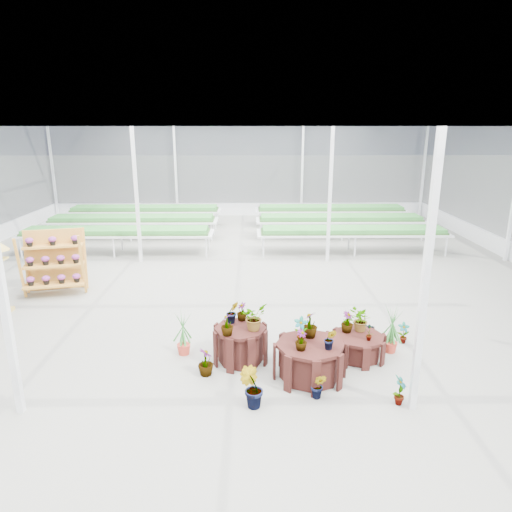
{
  "coord_description": "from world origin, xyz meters",
  "views": [
    {
      "loc": [
        0.51,
        -10.1,
        4.2
      ],
      "look_at": [
        0.64,
        0.07,
        1.3
      ],
      "focal_mm": 32.0,
      "sensor_mm": 36.0,
      "label": 1
    }
  ],
  "objects_px": {
    "plinth_low": "(358,346)",
    "shelf_rack": "(54,263)",
    "plinth_mid": "(310,360)",
    "plinth_tall": "(241,344)",
    "bird_table": "(0,276)"
  },
  "relations": [
    {
      "from": "plinth_tall",
      "to": "plinth_low",
      "type": "distance_m",
      "value": 2.2
    },
    {
      "from": "plinth_tall",
      "to": "plinth_low",
      "type": "bearing_deg",
      "value": 2.6
    },
    {
      "from": "plinth_low",
      "to": "shelf_rack",
      "type": "distance_m",
      "value": 7.92
    },
    {
      "from": "plinth_mid",
      "to": "plinth_low",
      "type": "relative_size",
      "value": 1.22
    },
    {
      "from": "plinth_low",
      "to": "shelf_rack",
      "type": "xyz_separation_m",
      "value": [
        -7.06,
        3.54,
        0.59
      ]
    },
    {
      "from": "plinth_tall",
      "to": "plinth_mid",
      "type": "xyz_separation_m",
      "value": [
        1.2,
        -0.6,
        -0.01
      ]
    },
    {
      "from": "plinth_low",
      "to": "shelf_rack",
      "type": "height_order",
      "value": "shelf_rack"
    },
    {
      "from": "plinth_mid",
      "to": "shelf_rack",
      "type": "xyz_separation_m",
      "value": [
        -6.06,
        4.24,
        0.5
      ]
    },
    {
      "from": "plinth_low",
      "to": "bird_table",
      "type": "xyz_separation_m",
      "value": [
        -7.78,
        2.29,
        0.66
      ]
    },
    {
      "from": "shelf_rack",
      "to": "plinth_tall",
      "type": "bearing_deg",
      "value": -49.82
    },
    {
      "from": "bird_table",
      "to": "shelf_rack",
      "type": "bearing_deg",
      "value": 51.85
    },
    {
      "from": "plinth_tall",
      "to": "bird_table",
      "type": "relative_size",
      "value": 0.55
    },
    {
      "from": "plinth_tall",
      "to": "shelf_rack",
      "type": "distance_m",
      "value": 6.09
    },
    {
      "from": "plinth_tall",
      "to": "bird_table",
      "type": "bearing_deg",
      "value": 156.83
    },
    {
      "from": "bird_table",
      "to": "plinth_tall",
      "type": "bearing_deg",
      "value": -31.4
    }
  ]
}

